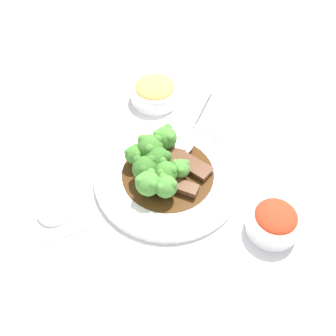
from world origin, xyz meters
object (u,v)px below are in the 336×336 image
(broccoli_floret_4, at_px, (150,147))
(beef_strip_0, at_px, (170,157))
(broccoli_floret_7, at_px, (180,168))
(sauce_dish, at_px, (54,212))
(beef_strip_1, at_px, (195,167))
(broccoli_floret_8, at_px, (134,154))
(beef_strip_2, at_px, (183,187))
(broccoli_floret_0, at_px, (166,172))
(broccoli_floret_3, at_px, (157,159))
(broccoli_floret_5, at_px, (165,137))
(broccoli_floret_6, at_px, (166,186))
(broccoli_floret_1, at_px, (144,167))
(broccoli_floret_2, at_px, (148,183))
(side_bowl_appetizer, at_px, (155,91))
(main_plate, at_px, (168,175))
(serving_spoon, at_px, (185,139))
(side_bowl_kimchi, at_px, (274,221))

(broccoli_floret_4, bearing_deg, beef_strip_0, -114.40)
(broccoli_floret_7, relative_size, sauce_dish, 0.66)
(beef_strip_1, xyz_separation_m, broccoli_floret_8, (0.05, 0.11, 0.02))
(beef_strip_2, xyz_separation_m, broccoli_floret_0, (0.03, 0.03, 0.02))
(broccoli_floret_0, bearing_deg, broccoli_floret_3, 9.22)
(broccoli_floret_5, relative_size, broccoli_floret_7, 1.31)
(beef_strip_2, bearing_deg, broccoli_floret_6, 94.34)
(broccoli_floret_1, bearing_deg, beef_strip_2, -129.81)
(broccoli_floret_1, relative_size, broccoli_floret_2, 1.00)
(beef_strip_0, distance_m, beef_strip_1, 0.06)
(broccoli_floret_6, bearing_deg, broccoli_floret_3, -4.28)
(broccoli_floret_7, bearing_deg, side_bowl_appetizer, -6.17)
(broccoli_floret_6, bearing_deg, broccoli_floret_8, 19.65)
(broccoli_floret_0, distance_m, broccoli_floret_5, 0.09)
(broccoli_floret_3, distance_m, broccoli_floret_6, 0.07)
(broccoli_floret_3, xyz_separation_m, broccoli_floret_4, (0.03, 0.01, 0.01))
(beef_strip_1, height_order, broccoli_floret_6, broccoli_floret_6)
(broccoli_floret_0, bearing_deg, beef_strip_0, -28.19)
(beef_strip_0, height_order, beef_strip_1, beef_strip_0)
(main_plate, bearing_deg, broccoli_floret_1, 86.29)
(beef_strip_0, relative_size, broccoli_floret_6, 1.37)
(beef_strip_2, bearing_deg, beef_strip_0, -0.92)
(broccoli_floret_1, bearing_deg, broccoli_floret_2, 173.65)
(broccoli_floret_5, bearing_deg, broccoli_floret_4, 113.82)
(beef_strip_1, distance_m, serving_spoon, 0.08)
(broccoli_floret_3, relative_size, broccoli_floret_5, 0.96)
(beef_strip_0, distance_m, beef_strip_2, 0.08)
(broccoli_floret_5, distance_m, sauce_dish, 0.27)
(broccoli_floret_1, distance_m, broccoli_floret_7, 0.07)
(broccoli_floret_3, height_order, broccoli_floret_6, broccoli_floret_3)
(broccoli_floret_6, xyz_separation_m, broccoli_floret_8, (0.10, 0.03, -0.00))
(broccoli_floret_3, distance_m, serving_spoon, 0.10)
(main_plate, relative_size, broccoli_floret_2, 5.24)
(beef_strip_0, height_order, broccoli_floret_1, broccoli_floret_1)
(broccoli_floret_0, distance_m, broccoli_floret_1, 0.04)
(beef_strip_2, height_order, broccoli_floret_1, broccoli_floret_1)
(beef_strip_1, xyz_separation_m, beef_strip_2, (-0.04, 0.04, 0.00))
(serving_spoon, relative_size, side_bowl_appetizer, 1.74)
(broccoli_floret_2, xyz_separation_m, side_bowl_kimchi, (-0.14, -0.20, -0.02))
(broccoli_floret_1, xyz_separation_m, sauce_dish, (-0.01, 0.19, -0.05))
(side_bowl_appetizer, bearing_deg, broccoli_floret_2, 159.91)
(broccoli_floret_3, height_order, side_bowl_appetizer, broccoli_floret_3)
(broccoli_floret_2, distance_m, broccoli_floret_5, 0.12)
(side_bowl_kimchi, bearing_deg, beef_strip_2, 45.76)
(beef_strip_2, distance_m, broccoli_floret_1, 0.09)
(broccoli_floret_7, height_order, serving_spoon, broccoli_floret_7)
(broccoli_floret_0, xyz_separation_m, broccoli_floret_6, (-0.03, 0.01, 0.00))
(broccoli_floret_7, bearing_deg, broccoli_floret_5, 3.09)
(broccoli_floret_4, xyz_separation_m, broccoli_floret_7, (-0.06, -0.04, -0.01))
(beef_strip_2, distance_m, side_bowl_kimchi, 0.18)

